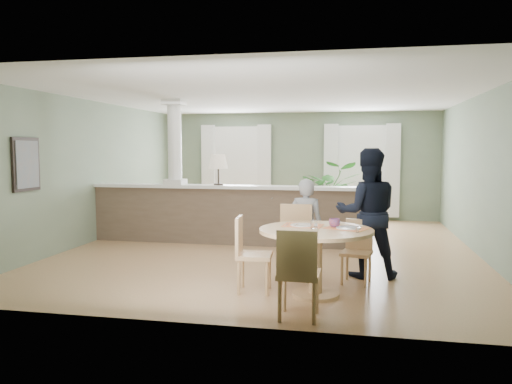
% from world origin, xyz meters
% --- Properties ---
extents(ground, '(8.00, 8.00, 0.00)m').
position_xyz_m(ground, '(0.00, 0.00, 0.00)').
color(ground, tan).
rests_on(ground, ground).
extents(room_shell, '(7.02, 8.02, 2.71)m').
position_xyz_m(room_shell, '(-0.03, 0.63, 1.81)').
color(room_shell, gray).
rests_on(room_shell, ground).
extents(pony_wall, '(5.32, 0.38, 2.70)m').
position_xyz_m(pony_wall, '(-0.99, 0.20, 0.71)').
color(pony_wall, brown).
rests_on(pony_wall, ground).
extents(sofa, '(3.17, 1.72, 0.88)m').
position_xyz_m(sofa, '(-0.67, 1.67, 0.44)').
color(sofa, olive).
rests_on(sofa, ground).
extents(houseplant, '(1.44, 1.28, 1.50)m').
position_xyz_m(houseplant, '(0.88, 3.20, 0.75)').
color(houseplant, '#316C2B').
rests_on(houseplant, ground).
extents(dining_table, '(1.37, 1.37, 0.94)m').
position_xyz_m(dining_table, '(1.01, -2.79, 0.66)').
color(dining_table, tan).
rests_on(dining_table, ground).
extents(chair_far_boy, '(0.51, 0.51, 1.02)m').
position_xyz_m(chair_far_boy, '(0.67, -2.04, 0.56)').
color(chair_far_boy, tan).
rests_on(chair_far_boy, ground).
extents(chair_far_man, '(0.45, 0.45, 0.84)m').
position_xyz_m(chair_far_man, '(1.50, -2.06, 0.46)').
color(chair_far_man, tan).
rests_on(chair_far_man, ground).
extents(chair_near, '(0.44, 0.44, 0.97)m').
position_xyz_m(chair_near, '(0.89, -3.69, 0.53)').
color(chair_near, tan).
rests_on(chair_near, ground).
extents(chair_side, '(0.46, 0.46, 0.94)m').
position_xyz_m(chair_side, '(0.16, -2.76, 0.52)').
color(chair_side, tan).
rests_on(chair_side, ground).
extents(child_person, '(0.54, 0.39, 1.37)m').
position_xyz_m(child_person, '(0.78, -1.75, 0.68)').
color(child_person, gray).
rests_on(child_person, ground).
extents(man_person, '(0.94, 0.77, 1.79)m').
position_xyz_m(man_person, '(1.63, -1.73, 0.90)').
color(man_person, black).
rests_on(man_person, ground).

